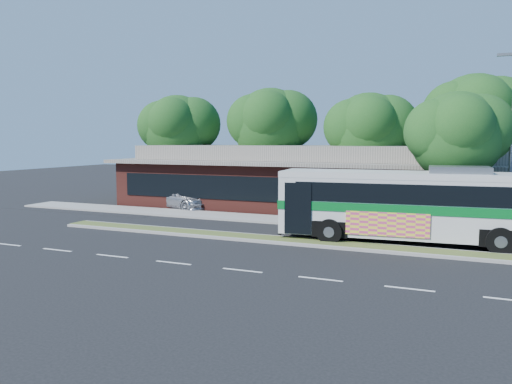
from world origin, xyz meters
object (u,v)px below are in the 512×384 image
sidewalk_tree (463,135)px  sedan (179,197)px  transit_bus (422,201)px  lamp_post (511,139)px

sidewalk_tree → sedan: bearing=172.0°
transit_bus → sidewalk_tree: bearing=61.6°
transit_bus → sedan: size_ratio=2.45×
lamp_post → transit_bus: 5.86m
sidewalk_tree → lamp_post: bearing=-8.2°
transit_bus → sedan: (-17.01, 6.32, -1.26)m
transit_bus → sedan: bearing=155.1°
sedan → sidewalk_tree: bearing=-82.4°
sedan → sidewalk_tree: sidewalk_tree is taller
transit_bus → lamp_post: bearing=37.2°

